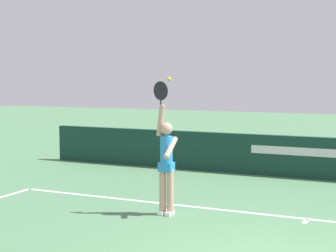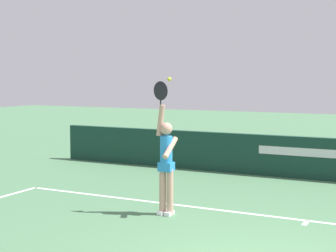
# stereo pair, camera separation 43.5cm
# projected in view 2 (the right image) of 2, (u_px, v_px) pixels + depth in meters

# --- Properties ---
(tennis_player) EXTENTS (0.42, 0.47, 2.41)m
(tennis_player) POSITION_uv_depth(u_px,v_px,m) (166.00, 160.00, 9.37)
(tennis_player) COLOR tan
(tennis_player) RESTS_ON ground
(tennis_ball) EXTENTS (0.07, 0.07, 0.07)m
(tennis_ball) POSITION_uv_depth(u_px,v_px,m) (169.00, 79.00, 9.32)
(tennis_ball) COLOR #CEDB2D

